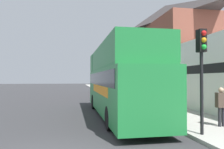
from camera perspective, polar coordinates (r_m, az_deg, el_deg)
The scene contains 11 objects.
ground_plane at distance 27.09m, azimuth -11.51°, elevation -5.75°, with size 144.00×144.00×0.00m, color #333335.
sidewalk at distance 24.84m, azimuth 3.97°, elevation -6.03°, with size 3.56×108.00×0.14m.
brick_terrace_rear at distance 26.87m, azimuth 13.74°, elevation 5.92°, with size 6.00×16.45×10.95m.
tour_bus at distance 12.87m, azimuth 1.52°, elevation -3.03°, with size 2.48×11.20×4.00m.
parked_car_ahead_of_bus at distance 21.62m, azimuth -1.78°, elevation -5.22°, with size 1.95×4.55×1.42m.
pedestrian_second at distance 10.63m, azimuth 26.63°, elevation -6.64°, with size 0.44×0.24×1.69m.
pedestrian_third at distance 11.48m, azimuth 16.31°, elevation -6.33°, with size 0.44×0.24×1.68m.
traffic_signal at distance 8.79m, azimuth 22.40°, elevation 4.16°, with size 0.28×0.42×3.91m.
lamp_post_nearest at distance 12.03m, azimuth 13.01°, elevation 3.77°, with size 0.35×0.35×4.44m.
lamp_post_second at distance 19.72m, azimuth 4.02°, elevation 1.80°, with size 0.35×0.35×4.41m.
lamp_post_third at distance 27.59m, azimuth -0.36°, elevation 1.20°, with size 0.35×0.35×4.59m.
Camera 1 is at (0.59, -5.99, 2.21)m, focal length 35.00 mm.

